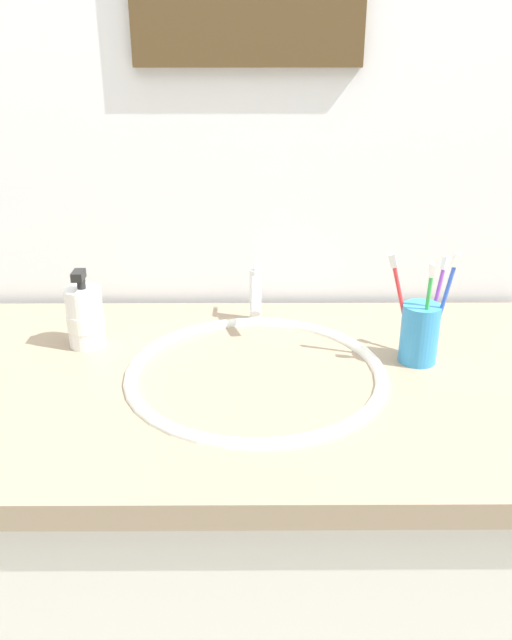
{
  "coord_description": "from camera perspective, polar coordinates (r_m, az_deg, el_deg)",
  "views": [
    {
      "loc": [
        0.01,
        -0.99,
        1.42
      ],
      "look_at": [
        0.01,
        0.04,
        0.96
      ],
      "focal_mm": 36.61,
      "sensor_mm": 36.0,
      "label": 1
    }
  ],
  "objects": [
    {
      "name": "toothbrush_cup",
      "position": [
        1.2,
        14.1,
        -1.15
      ],
      "size": [
        0.07,
        0.07,
        0.11
      ],
      "primitive_type": "cylinder",
      "color": "#338CCC",
      "rests_on": "vanity_counter"
    },
    {
      "name": "soap_dispenser",
      "position": [
        1.26,
        -14.72,
        0.25
      ],
      "size": [
        0.07,
        0.07,
        0.15
      ],
      "color": "white",
      "rests_on": "vanity_counter"
    },
    {
      "name": "vanity_counter",
      "position": [
        1.39,
        -0.6,
        -20.84
      ],
      "size": [
        1.22,
        0.67,
        0.87
      ],
      "color": "silver",
      "rests_on": "ground"
    },
    {
      "name": "toothbrush_purple",
      "position": [
        1.21,
        15.46,
        1.72
      ],
      "size": [
        0.04,
        0.04,
        0.18
      ],
      "color": "purple",
      "rests_on": "toothbrush_cup"
    },
    {
      "name": "sink_basin",
      "position": [
        1.16,
        0.01,
        -6.8
      ],
      "size": [
        0.46,
        0.46,
        0.13
      ],
      "color": "white",
      "rests_on": "vanity_counter"
    },
    {
      "name": "faucet",
      "position": [
        1.31,
        -0.04,
        2.3
      ],
      "size": [
        0.02,
        0.14,
        0.12
      ],
      "color": "silver",
      "rests_on": "sink_basin"
    },
    {
      "name": "toothbrush_green",
      "position": [
        1.16,
        14.73,
        1.1
      ],
      "size": [
        0.01,
        0.03,
        0.19
      ],
      "color": "green",
      "rests_on": "toothbrush_cup"
    },
    {
      "name": "tiled_wall_back",
      "position": [
        1.38,
        -0.66,
        14.75
      ],
      "size": [
        2.42,
        0.04,
        2.4
      ],
      "primitive_type": "cube",
      "color": "silver",
      "rests_on": "ground"
    },
    {
      "name": "toothbrush_blue",
      "position": [
        1.17,
        16.08,
        1.52
      ],
      "size": [
        0.04,
        0.01,
        0.2
      ],
      "color": "blue",
      "rests_on": "toothbrush_cup"
    },
    {
      "name": "toothbrush_red",
      "position": [
        1.17,
        12.56,
        1.67
      ],
      "size": [
        0.06,
        0.03,
        0.19
      ],
      "color": "red",
      "rests_on": "toothbrush_cup"
    }
  ]
}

